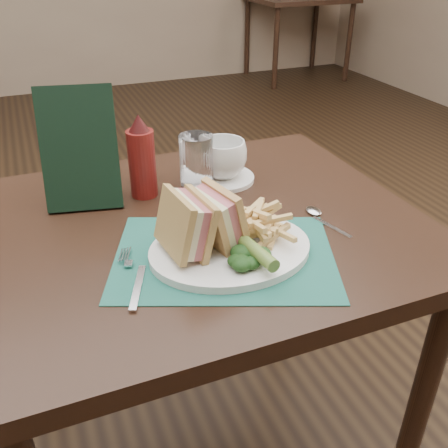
# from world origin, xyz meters

# --- Properties ---
(floor) EXTENTS (7.00, 7.00, 0.00)m
(floor) POSITION_xyz_m (0.00, 0.00, 0.00)
(floor) COLOR black
(floor) RESTS_ON ground
(wall_back) EXTENTS (6.00, 0.00, 6.00)m
(wall_back) POSITION_xyz_m (0.00, 3.50, 0.00)
(wall_back) COLOR gray
(wall_back) RESTS_ON ground
(table_main) EXTENTS (0.90, 0.75, 0.75)m
(table_main) POSITION_xyz_m (0.00, -0.50, 0.38)
(table_main) COLOR black
(table_main) RESTS_ON ground
(table_bg_right) EXTENTS (0.90, 0.75, 0.75)m
(table_bg_right) POSITION_xyz_m (2.29, 3.14, 0.38)
(table_bg_right) COLOR black
(table_bg_right) RESTS_ON ground
(placemat) EXTENTS (0.47, 0.41, 0.00)m
(placemat) POSITION_xyz_m (-0.00, -0.64, 0.75)
(placemat) COLOR #1C5A4D
(placemat) RESTS_ON table_main
(plate) EXTENTS (0.31, 0.25, 0.01)m
(plate) POSITION_xyz_m (0.01, -0.64, 0.76)
(plate) COLOR white
(plate) RESTS_ON placemat
(sandwich_half_a) EXTENTS (0.09, 0.12, 0.11)m
(sandwich_half_a) POSITION_xyz_m (-0.09, -0.63, 0.82)
(sandwich_half_a) COLOR tan
(sandwich_half_a) RESTS_ON plate
(sandwich_half_b) EXTENTS (0.10, 0.12, 0.11)m
(sandwich_half_b) POSITION_xyz_m (-0.03, -0.62, 0.82)
(sandwich_half_b) COLOR tan
(sandwich_half_b) RESTS_ON plate
(kale_garnish) EXTENTS (0.11, 0.08, 0.03)m
(kale_garnish) POSITION_xyz_m (0.03, -0.70, 0.78)
(kale_garnish) COLOR black
(kale_garnish) RESTS_ON plate
(pickle_spear) EXTENTS (0.04, 0.12, 0.03)m
(pickle_spear) POSITION_xyz_m (0.03, -0.70, 0.79)
(pickle_spear) COLOR #57762D
(pickle_spear) RESTS_ON plate
(fries_pile) EXTENTS (0.18, 0.20, 0.06)m
(fries_pile) POSITION_xyz_m (0.08, -0.62, 0.80)
(fries_pile) COLOR tan
(fries_pile) RESTS_ON plate
(fork) EXTENTS (0.09, 0.17, 0.01)m
(fork) POSITION_xyz_m (-0.17, -0.65, 0.76)
(fork) COLOR silver
(fork) RESTS_ON placemat
(spoon) EXTENTS (0.07, 0.15, 0.01)m
(spoon) POSITION_xyz_m (0.24, -0.60, 0.76)
(spoon) COLOR silver
(spoon) RESTS_ON table_main
(saucer) EXTENTS (0.17, 0.17, 0.01)m
(saucer) POSITION_xyz_m (0.12, -0.34, 0.76)
(saucer) COLOR white
(saucer) RESTS_ON table_main
(coffee_cup) EXTENTS (0.13, 0.13, 0.09)m
(coffee_cup) POSITION_xyz_m (0.12, -0.34, 0.80)
(coffee_cup) COLOR white
(coffee_cup) RESTS_ON saucer
(drinking_glass) EXTENTS (0.10, 0.10, 0.13)m
(drinking_glass) POSITION_xyz_m (0.04, -0.36, 0.81)
(drinking_glass) COLOR white
(drinking_glass) RESTS_ON table_main
(ketchup_bottle) EXTENTS (0.08, 0.08, 0.19)m
(ketchup_bottle) POSITION_xyz_m (-0.07, -0.34, 0.84)
(ketchup_bottle) COLOR maroon
(ketchup_bottle) RESTS_ON table_main
(check_presenter) EXTENTS (0.17, 0.13, 0.25)m
(check_presenter) POSITION_xyz_m (-0.20, -0.33, 0.87)
(check_presenter) COLOR black
(check_presenter) RESTS_ON table_main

